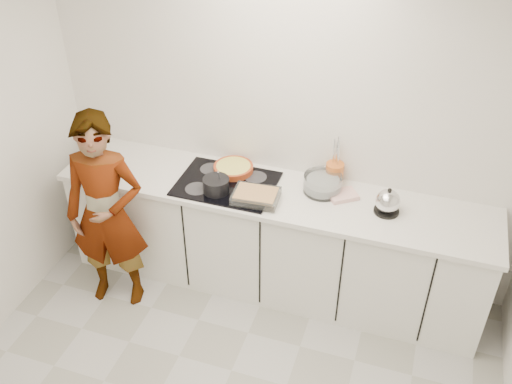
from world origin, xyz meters
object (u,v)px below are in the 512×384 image
(saucepan, at_px, (216,185))
(baking_dish, at_px, (256,196))
(tart_dish, at_px, (233,168))
(kettle, at_px, (388,202))
(hob, at_px, (227,184))
(utensil_crock, at_px, (334,173))
(cook, at_px, (107,214))
(mixing_bowl, at_px, (323,184))

(saucepan, relative_size, baking_dish, 0.63)
(tart_dish, distance_m, baking_dish, 0.41)
(saucepan, distance_m, kettle, 1.21)
(hob, distance_m, kettle, 1.18)
(baking_dish, height_order, utensil_crock, utensil_crock)
(kettle, bearing_deg, cook, -164.99)
(baking_dish, distance_m, cook, 1.09)
(mixing_bowl, distance_m, utensil_crock, 0.15)
(tart_dish, bearing_deg, mixing_bowl, -2.13)
(utensil_crock, bearing_deg, baking_dish, -139.69)
(kettle, bearing_deg, saucepan, -172.66)
(kettle, distance_m, utensil_crock, 0.49)
(saucepan, distance_m, utensil_crock, 0.88)
(baking_dish, bearing_deg, hob, 154.34)
(tart_dish, distance_m, cook, 1.00)
(kettle, distance_m, cook, 2.00)
(baking_dish, height_order, mixing_bowl, mixing_bowl)
(baking_dish, xyz_separation_m, kettle, (0.90, 0.16, 0.04))
(tart_dish, xyz_separation_m, kettle, (1.18, -0.13, 0.04))
(tart_dish, height_order, baking_dish, baking_dish)
(mixing_bowl, bearing_deg, hob, -168.54)
(tart_dish, relative_size, kettle, 1.56)
(saucepan, xyz_separation_m, utensil_crock, (0.78, 0.40, 0.02))
(hob, bearing_deg, mixing_bowl, 11.46)
(utensil_crock, distance_m, cook, 1.69)
(tart_dish, relative_size, saucepan, 1.45)
(hob, height_order, cook, cook)
(cook, bearing_deg, saucepan, 14.32)
(tart_dish, height_order, mixing_bowl, mixing_bowl)
(cook, bearing_deg, kettle, 2.64)
(saucepan, relative_size, kettle, 1.08)
(hob, relative_size, tart_dish, 2.31)
(tart_dish, relative_size, mixing_bowl, 1.04)
(hob, bearing_deg, tart_dish, 92.27)
(tart_dish, xyz_separation_m, utensil_crock, (0.76, 0.11, 0.04))
(baking_dish, bearing_deg, tart_dish, 133.21)
(hob, relative_size, mixing_bowl, 2.39)
(hob, relative_size, saucepan, 3.34)
(tart_dish, height_order, saucepan, saucepan)
(kettle, bearing_deg, tart_dish, 173.55)
(saucepan, bearing_deg, cook, -153.31)
(mixing_bowl, distance_m, kettle, 0.49)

